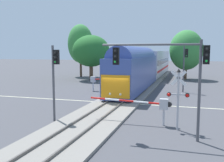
# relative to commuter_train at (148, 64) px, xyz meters

# --- Properties ---
(ground_plane) EXTENTS (220.00, 220.00, 0.00)m
(ground_plane) POSITION_rel_commuter_train_xyz_m (-0.00, -18.64, -2.78)
(ground_plane) COLOR #47474C
(road_centre_stripe) EXTENTS (44.00, 0.20, 0.01)m
(road_centre_stripe) POSITION_rel_commuter_train_xyz_m (-0.00, -18.64, -2.78)
(road_centre_stripe) COLOR beige
(road_centre_stripe) RESTS_ON ground
(railway_track) EXTENTS (4.40, 80.00, 0.32)m
(railway_track) POSITION_rel_commuter_train_xyz_m (-0.00, -18.64, -2.69)
(railway_track) COLOR gray
(railway_track) RESTS_ON ground
(commuter_train) EXTENTS (3.04, 42.14, 5.16)m
(commuter_train) POSITION_rel_commuter_train_xyz_m (0.00, 0.00, 0.00)
(commuter_train) COLOR #384C93
(commuter_train) RESTS_ON railway_track
(crossing_gate_near) EXTENTS (5.71, 0.40, 1.80)m
(crossing_gate_near) POSITION_rel_commuter_train_xyz_m (4.32, -25.02, -1.38)
(crossing_gate_near) COLOR #B7B7BC
(crossing_gate_near) RESTS_ON ground
(crossing_signal_mast) EXTENTS (1.36, 0.44, 3.87)m
(crossing_signal_mast) POSITION_rel_commuter_train_xyz_m (5.86, -25.80, -0.42)
(crossing_signal_mast) COLOR #B2B2B7
(crossing_signal_mast) RESTS_ON ground
(crossing_gate_far) EXTENTS (6.22, 0.40, 1.88)m
(crossing_gate_far) POSITION_rel_commuter_train_xyz_m (-4.21, -12.25, -1.35)
(crossing_gate_far) COLOR #B7B7BC
(crossing_gate_far) RESTS_ON ground
(traffic_signal_far_side) EXTENTS (0.53, 0.38, 5.50)m
(traffic_signal_far_side) POSITION_rel_commuter_train_xyz_m (5.94, -10.05, 0.90)
(traffic_signal_far_side) COLOR #4C4C51
(traffic_signal_far_side) RESTS_ON ground
(traffic_signal_median) EXTENTS (0.53, 0.38, 5.33)m
(traffic_signal_median) POSITION_rel_commuter_train_xyz_m (-2.45, -26.14, 0.79)
(traffic_signal_median) COLOR #4C4C51
(traffic_signal_median) RESTS_ON ground
(traffic_signal_near_right) EXTENTS (5.94, 0.38, 5.55)m
(traffic_signal_near_right) POSITION_rel_commuter_train_xyz_m (5.40, -27.63, 1.44)
(traffic_signal_near_right) COLOR #4C4C51
(traffic_signal_near_right) RESTS_ON ground
(elm_centre_background) EXTENTS (5.72, 5.72, 8.53)m
(elm_centre_background) POSITION_rel_commuter_train_xyz_m (5.82, 4.85, 2.30)
(elm_centre_background) COLOR brown
(elm_centre_background) RESTS_ON ground
(oak_behind_train) EXTENTS (6.29, 6.29, 7.61)m
(oak_behind_train) POSITION_rel_commuter_train_xyz_m (-9.56, -1.01, 2.14)
(oak_behind_train) COLOR brown
(oak_behind_train) RESTS_ON ground
(pine_left_background) EXTENTS (4.88, 4.88, 10.03)m
(pine_left_background) POSITION_rel_commuter_train_xyz_m (-13.79, 4.31, 3.53)
(pine_left_background) COLOR #4C3828
(pine_left_background) RESTS_ON ground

